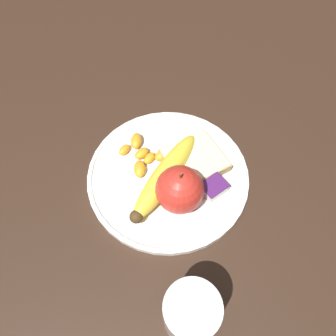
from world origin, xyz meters
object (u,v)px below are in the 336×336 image
Objects in this scene: banana at (165,176)px; bread_slice at (194,160)px; apple at (180,190)px; juice_glass at (191,313)px; jam_packet at (214,188)px; fork at (165,183)px; plate at (168,175)px.

banana reaches higher than bread_slice.
apple reaches higher than banana.
juice_glass is at bearing -122.58° from apple.
apple reaches higher than jam_packet.
juice_glass is 0.48× the size of banana.
apple is at bearing 57.42° from juice_glass.
apple is 0.46× the size of banana.
jam_packet is at bearing -19.21° from apple.
juice_glass is 0.53× the size of fork.
banana is (-0.01, -0.01, 0.02)m from plate.
jam_packet is (0.04, -0.07, 0.01)m from plate.
bread_slice is (0.06, -0.00, -0.01)m from banana.
fork is at bearing -177.74° from bread_slice.
banana is at bearing 97.35° from fork.
bread_slice is at bearing 36.54° from fork.
apple is at bearing -106.51° from plate.
apple is 0.05m from banana.
banana is at bearing 179.87° from bread_slice.
banana is 0.06m from bread_slice.
plate is 3.13× the size of juice_glass.
banana is 4.60× the size of jam_packet.
banana reaches higher than plate.
apple is 0.07m from jam_packet.
jam_packet is (0.06, -0.06, 0.01)m from fork.
fork is 4.16× the size of jam_packet.
fork is at bearing 63.07° from juice_glass.
juice_glass is 0.20m from jam_packet.
jam_packet is (0.15, 0.13, -0.02)m from juice_glass.
plate is 0.23m from juice_glass.
banana is 1.10× the size of fork.
plate is 0.02m from fork.
bread_slice is at bearing -0.13° from banana.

